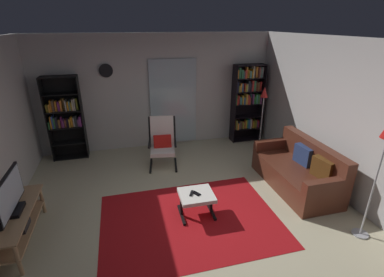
% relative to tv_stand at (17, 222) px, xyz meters
% --- Properties ---
extents(ground_plane, '(7.02, 7.02, 0.00)m').
position_rel_tv_stand_xyz_m(ground_plane, '(2.35, -0.03, -0.32)').
color(ground_plane, '#C1B794').
extents(wall_back, '(5.60, 0.06, 2.60)m').
position_rel_tv_stand_xyz_m(wall_back, '(2.35, 2.87, 0.98)').
color(wall_back, silver).
rests_on(wall_back, ground).
extents(wall_right, '(0.06, 6.00, 2.60)m').
position_rel_tv_stand_xyz_m(wall_right, '(5.05, -0.03, 0.98)').
color(wall_right, silver).
rests_on(wall_right, ground).
extents(glass_door_panel, '(1.10, 0.01, 2.00)m').
position_rel_tv_stand_xyz_m(glass_door_panel, '(2.70, 2.80, 0.73)').
color(glass_door_panel, silver).
extents(area_rug, '(2.67, 1.95, 0.01)m').
position_rel_tv_stand_xyz_m(area_rug, '(2.36, -0.15, -0.32)').
color(area_rug, '#A91217').
rests_on(area_rug, ground).
extents(tv_stand, '(0.42, 1.34, 0.49)m').
position_rel_tv_stand_xyz_m(tv_stand, '(0.00, 0.00, 0.00)').
color(tv_stand, tan).
rests_on(tv_stand, ground).
extents(television, '(0.20, 0.88, 0.53)m').
position_rel_tv_stand_xyz_m(television, '(0.00, 0.00, 0.41)').
color(television, black).
rests_on(television, tv_stand).
extents(bookshelf_near_tv, '(0.72, 0.30, 1.81)m').
position_rel_tv_stand_xyz_m(bookshelf_near_tv, '(0.32, 2.65, 0.62)').
color(bookshelf_near_tv, black).
rests_on(bookshelf_near_tv, ground).
extents(bookshelf_near_sofa, '(0.74, 0.30, 1.89)m').
position_rel_tv_stand_xyz_m(bookshelf_near_sofa, '(4.50, 2.62, 0.75)').
color(bookshelf_near_sofa, black).
rests_on(bookshelf_near_sofa, ground).
extents(leather_sofa, '(0.82, 1.76, 0.85)m').
position_rel_tv_stand_xyz_m(leather_sofa, '(4.49, 0.30, -0.01)').
color(leather_sofa, '#532719').
rests_on(leather_sofa, ground).
extents(lounge_armchair, '(0.66, 0.73, 1.02)m').
position_rel_tv_stand_xyz_m(lounge_armchair, '(2.25, 1.79, 0.21)').
color(lounge_armchair, black).
rests_on(lounge_armchair, ground).
extents(ottoman, '(0.53, 0.49, 0.37)m').
position_rel_tv_stand_xyz_m(ottoman, '(2.49, -0.03, -0.01)').
color(ottoman, white).
rests_on(ottoman, ground).
extents(tv_remote, '(0.10, 0.15, 0.02)m').
position_rel_tv_stand_xyz_m(tv_remote, '(2.41, -0.01, 0.06)').
color(tv_remote, black).
rests_on(tv_remote, ottoman).
extents(cell_phone, '(0.13, 0.16, 0.01)m').
position_rel_tv_stand_xyz_m(cell_phone, '(2.48, -0.03, 0.06)').
color(cell_phone, black).
rests_on(cell_phone, ottoman).
extents(floor_lamp_by_shelf, '(0.22, 0.22, 1.50)m').
position_rel_tv_stand_xyz_m(floor_lamp_by_shelf, '(4.57, 1.94, 0.82)').
color(floor_lamp_by_shelf, '#A5A5AD').
rests_on(floor_lamp_by_shelf, ground).
extents(wall_clock, '(0.29, 0.03, 0.29)m').
position_rel_tv_stand_xyz_m(wall_clock, '(1.26, 2.79, 1.53)').
color(wall_clock, silver).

